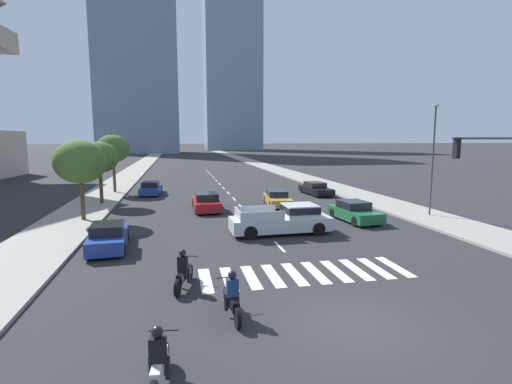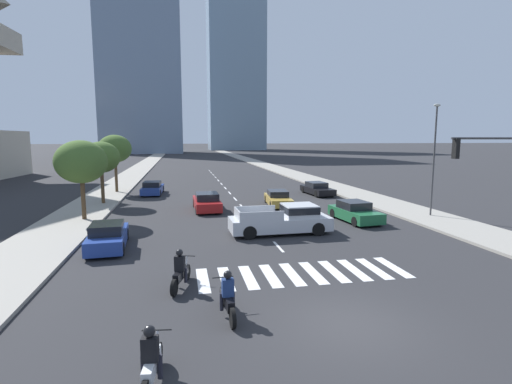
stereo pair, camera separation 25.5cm
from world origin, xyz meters
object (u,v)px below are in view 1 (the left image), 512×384
(motorcycle_third, at_px, (232,298))
(pickup_truck, at_px, (285,220))
(sedan_blue_0, at_px, (151,188))
(motorcycle_trailing, at_px, (159,363))
(street_tree_third, at_px, (113,149))
(street_tree_nearest, at_px, (80,162))
(sedan_blue_1, at_px, (108,237))
(street_lamp_east, at_px, (433,152))
(sedan_green_4, at_px, (355,212))
(traffic_signal_near, at_px, (500,169))
(street_tree_second, at_px, (100,158))
(motorcycle_lead, at_px, (184,273))
(sedan_red_2, at_px, (206,202))
(sedan_black_5, at_px, (316,189))
(sedan_gold_3, at_px, (277,199))

(motorcycle_third, xyz_separation_m, pickup_truck, (4.53, 9.87, 0.23))
(motorcycle_third, xyz_separation_m, sedan_blue_0, (-4.11, 27.75, 0.01))
(motorcycle_trailing, relative_size, street_tree_third, 0.37)
(sedan_blue_0, relative_size, street_tree_nearest, 0.92)
(sedan_blue_0, height_order, street_tree_nearest, street_tree_nearest)
(sedan_blue_0, height_order, sedan_blue_1, sedan_blue_1)
(sedan_blue_0, relative_size, sedan_blue_1, 1.10)
(pickup_truck, distance_m, street_tree_nearest, 13.90)
(sedan_blue_0, bearing_deg, street_tree_nearest, 166.37)
(sedan_blue_0, xyz_separation_m, street_lamp_east, (19.87, -15.33, 3.98))
(pickup_truck, bearing_deg, sedan_green_4, 22.18)
(motorcycle_trailing, relative_size, pickup_truck, 0.36)
(sedan_blue_1, xyz_separation_m, traffic_signal_near, (18.00, -4.69, 3.46))
(sedan_blue_0, distance_m, street_lamp_east, 25.41)
(motorcycle_trailing, relative_size, street_tree_second, 0.41)
(motorcycle_lead, distance_m, street_tree_second, 20.84)
(sedan_blue_1, height_order, street_lamp_east, street_lamp_east)
(sedan_blue_1, relative_size, sedan_red_2, 0.93)
(motorcycle_lead, distance_m, traffic_signal_near, 14.90)
(sedan_red_2, xyz_separation_m, sedan_green_4, (9.41, -5.88, -0.01))
(motorcycle_lead, height_order, street_lamp_east, street_lamp_east)
(motorcycle_third, relative_size, sedan_red_2, 0.48)
(pickup_truck, height_order, sedan_blue_0, pickup_truck)
(sedan_blue_1, distance_m, sedan_black_5, 23.08)
(motorcycle_trailing, distance_m, street_tree_nearest, 19.94)
(motorcycle_lead, bearing_deg, motorcycle_third, -134.82)
(sedan_blue_1, distance_m, sedan_red_2, 11.07)
(pickup_truck, height_order, sedan_black_5, pickup_truck)
(sedan_red_2, xyz_separation_m, street_lamp_east, (15.18, -5.69, 3.95))
(sedan_gold_3, height_order, street_tree_second, street_tree_second)
(sedan_blue_0, xyz_separation_m, street_tree_second, (-3.60, -5.54, 3.33))
(sedan_gold_3, relative_size, street_tree_third, 0.85)
(sedan_gold_3, xyz_separation_m, street_tree_second, (-14.17, 3.11, 3.35))
(motorcycle_trailing, distance_m, pickup_truck, 14.59)
(sedan_red_2, xyz_separation_m, sedan_black_5, (11.18, 6.32, -0.06))
(pickup_truck, xyz_separation_m, street_lamp_east, (11.23, 2.55, 3.76))
(street_lamp_east, bearing_deg, motorcycle_third, -141.74)
(motorcycle_third, xyz_separation_m, sedan_blue_1, (-4.99, 8.55, 0.03))
(motorcycle_trailing, height_order, motorcycle_third, same)
(sedan_black_5, bearing_deg, motorcycle_trailing, -30.87)
(sedan_green_4, relative_size, street_tree_third, 0.78)
(sedan_gold_3, bearing_deg, sedan_green_4, 32.20)
(motorcycle_third, height_order, sedan_green_4, motorcycle_third)
(sedan_red_2, bearing_deg, motorcycle_lead, 171.25)
(traffic_signal_near, bearing_deg, street_tree_third, -50.80)
(motorcycle_trailing, distance_m, motorcycle_third, 3.76)
(pickup_truck, distance_m, sedan_blue_1, 9.61)
(sedan_blue_0, distance_m, street_tree_second, 7.40)
(street_lamp_east, bearing_deg, street_tree_nearest, 172.11)
(sedan_blue_1, xyz_separation_m, street_tree_second, (-2.72, 13.67, 3.31))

